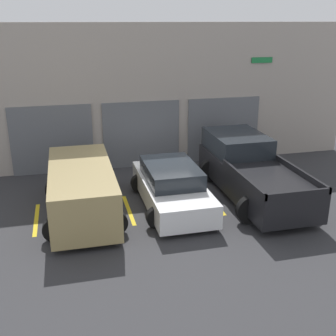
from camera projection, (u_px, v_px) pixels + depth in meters
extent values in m
plane|color=#2D2D30|center=(164.00, 193.00, 14.46)|extent=(28.00, 28.00, 0.00)
cube|color=#9E9389|center=(144.00, 96.00, 16.55)|extent=(17.36, 0.60, 5.53)
cube|color=#595B60|center=(52.00, 140.00, 15.90)|extent=(3.04, 0.08, 2.62)
cube|color=#595B60|center=(142.00, 134.00, 16.68)|extent=(3.04, 0.08, 2.62)
cube|color=#595B60|center=(223.00, 129.00, 17.46)|extent=(3.04, 0.08, 2.62)
cube|color=#197238|center=(262.00, 60.00, 16.89)|extent=(0.90, 0.03, 0.22)
cube|color=black|center=(253.00, 178.00, 13.86)|extent=(1.98, 5.52, 0.91)
cube|color=#1E2328|center=(237.00, 143.00, 14.99)|extent=(1.82, 2.48, 0.67)
cube|color=black|center=(243.00, 178.00, 12.33)|extent=(0.08, 3.04, 0.18)
cube|color=black|center=(301.00, 173.00, 12.76)|extent=(0.08, 3.04, 0.18)
cube|color=black|center=(298.00, 194.00, 11.19)|extent=(1.98, 0.08, 0.18)
cylinder|color=black|center=(211.00, 171.00, 15.32)|extent=(0.84, 0.22, 0.84)
cylinder|color=black|center=(255.00, 167.00, 15.72)|extent=(0.84, 0.22, 0.84)
cylinder|color=black|center=(250.00, 210.00, 12.19)|extent=(0.84, 0.22, 0.84)
cylinder|color=black|center=(304.00, 204.00, 12.59)|extent=(0.84, 0.22, 0.84)
cube|color=white|center=(172.00, 191.00, 13.30)|extent=(1.77, 4.37, 0.69)
cube|color=#1E2328|center=(171.00, 172.00, 13.20)|extent=(1.56, 2.40, 0.51)
cylinder|color=black|center=(140.00, 183.00, 14.42)|extent=(0.64, 0.22, 0.64)
cylinder|color=black|center=(184.00, 179.00, 14.77)|extent=(0.64, 0.22, 0.64)
cylinder|color=black|center=(157.00, 217.00, 11.94)|extent=(0.64, 0.22, 0.64)
cylinder|color=black|center=(209.00, 212.00, 12.29)|extent=(0.64, 0.22, 0.64)
cube|color=#9E8956|center=(82.00, 189.00, 12.55)|extent=(1.83, 4.65, 1.36)
cube|color=#1E2328|center=(77.00, 153.00, 14.49)|extent=(1.64, 0.06, 0.28)
cylinder|color=black|center=(56.00, 189.00, 13.86)|extent=(0.68, 0.22, 0.68)
cylinder|color=black|center=(105.00, 185.00, 14.22)|extent=(0.68, 0.22, 0.68)
cylinder|color=black|center=(55.00, 229.00, 11.22)|extent=(0.68, 0.22, 0.68)
cylinder|color=black|center=(115.00, 223.00, 11.58)|extent=(0.68, 0.22, 0.68)
cube|color=gold|center=(36.00, 219.00, 12.52)|extent=(0.12, 2.20, 0.01)
cube|color=gold|center=(129.00, 210.00, 13.15)|extent=(0.12, 2.20, 0.01)
cube|color=gold|center=(213.00, 201.00, 13.78)|extent=(0.12, 2.20, 0.01)
cube|color=gold|center=(289.00, 193.00, 14.41)|extent=(0.12, 2.20, 0.01)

